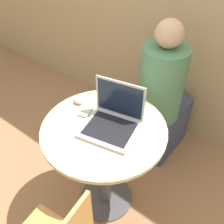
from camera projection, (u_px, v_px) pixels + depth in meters
The scene contains 6 objects.
ground_plane at pixel (106, 198), 2.06m from camera, with size 12.00×12.00×0.00m, color #9E704C.
round_table at pixel (105, 150), 1.68m from camera, with size 0.75×0.75×0.77m.
laptop at pixel (113, 119), 1.52m from camera, with size 0.36×0.33×0.26m.
cell_phone at pixel (86, 111), 1.64m from camera, with size 0.08×0.11×0.02m.
computer_mouse at pixel (78, 101), 1.70m from camera, with size 0.06×0.04×0.04m.
person_seated at pixel (162, 104), 2.11m from camera, with size 0.33×0.51×1.24m.
Camera 1 is at (0.71, -0.85, 1.86)m, focal length 42.00 mm.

